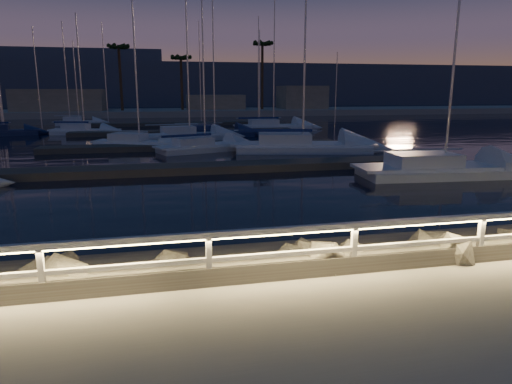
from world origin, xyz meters
TOP-DOWN VIEW (x-y plane):
  - ground at (0.00, 0.00)m, footprint 400.00×400.00m
  - harbor_water at (0.00, 31.22)m, footprint 400.00×440.00m
  - guard_rail at (-0.07, -0.00)m, footprint 44.11×0.12m
  - riprap at (1.37, 1.41)m, footprint 38.65×1.82m
  - floating_docks at (0.00, 32.50)m, footprint 22.00×36.00m
  - far_shore at (-0.12, 74.05)m, footprint 160.00×14.00m
  - palm_left at (-8.00, 72.00)m, footprint 3.00×3.00m
  - palm_center at (2.00, 73.00)m, footprint 3.00×3.00m
  - palm_right at (16.00, 72.00)m, footprint 3.00×3.00m
  - distant_hills at (-22.13, 133.69)m, footprint 230.00×37.50m
  - sailboat_d at (11.16, 12.02)m, footprint 9.32×3.44m
  - sailboat_f at (-4.24, 27.45)m, footprint 7.32×4.76m
  - sailboat_g at (0.41, 24.40)m, footprint 7.49×4.35m
  - sailboat_h at (7.10, 22.75)m, footprint 10.52×5.06m
  - sailboat_i at (-17.30, 40.39)m, footprint 6.56×3.23m
  - sailboat_j at (-0.11, 32.40)m, footprint 8.20×3.41m
  - sailboat_k at (2.44, 34.88)m, footprint 7.84×2.62m
  - sailboat_l at (9.77, 41.07)m, footprint 8.83×2.95m
  - sailboat_m at (-12.37, 53.56)m, footprint 6.14×2.28m
  - sailboat_n at (-9.87, 39.88)m, footprint 7.02×3.62m

SIDE VIEW (x-z plane):
  - harbor_water at x=0.00m, z-range -1.27..-0.67m
  - floating_docks at x=0.00m, z-range -0.60..-0.20m
  - sailboat_m at x=-12.37m, z-range -5.35..4.94m
  - sailboat_g at x=0.41m, z-range -6.35..5.95m
  - riprap at x=1.37m, z-range -0.81..0.41m
  - sailboat_n at x=-9.87m, z-range -5.96..5.57m
  - sailboat_i at x=-17.30m, z-range -5.61..5.22m
  - sailboat_k at x=2.44m, z-range -6.76..6.39m
  - sailboat_f at x=-4.24m, z-range -6.28..5.92m
  - sailboat_l at x=9.77m, z-range -7.55..7.21m
  - sailboat_d at x=11.16m, z-range -7.88..7.56m
  - sailboat_j at x=-0.11m, z-range -6.93..6.63m
  - sailboat_h at x=7.10m, z-range -8.70..8.45m
  - ground at x=0.00m, z-range 0.00..0.00m
  - far_shore at x=-0.12m, z-range -2.31..2.89m
  - guard_rail at x=-0.07m, z-range 0.24..1.30m
  - distant_hills at x=-22.13m, z-range -4.26..13.74m
  - palm_center at x=2.00m, z-range 3.93..13.63m
  - palm_left at x=-8.00m, z-range 4.54..15.74m
  - palm_right at x=16.00m, z-range 4.93..17.13m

